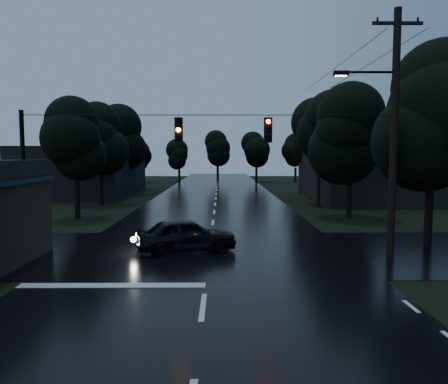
{
  "coord_description": "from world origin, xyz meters",
  "views": [
    {
      "loc": [
        0.5,
        -6.71,
        4.21
      ],
      "look_at": [
        0.65,
        14.82,
        2.37
      ],
      "focal_mm": 35.0,
      "sensor_mm": 36.0,
      "label": 1
    }
  ],
  "objects": [
    {
      "name": "main_road",
      "position": [
        0.0,
        30.0,
        0.0
      ],
      "size": [
        12.0,
        120.0,
        0.02
      ],
      "primitive_type": "cube",
      "color": "black",
      "rests_on": "ground"
    },
    {
      "name": "cross_street",
      "position": [
        0.0,
        12.0,
        0.0
      ],
      "size": [
        60.0,
        9.0,
        0.02
      ],
      "primitive_type": "cube",
      "color": "black",
      "rests_on": "ground"
    },
    {
      "name": "building_far_right",
      "position": [
        14.0,
        34.0,
        2.2
      ],
      "size": [
        10.0,
        14.0,
        4.4
      ],
      "primitive_type": "cube",
      "color": "black",
      "rests_on": "ground"
    },
    {
      "name": "building_far_left",
      "position": [
        -14.0,
        40.0,
        2.5
      ],
      "size": [
        10.0,
        16.0,
        5.0
      ],
      "primitive_type": "cube",
      "color": "black",
      "rests_on": "ground"
    },
    {
      "name": "utility_pole_main",
      "position": [
        7.41,
        11.0,
        5.26
      ],
      "size": [
        3.5,
        0.3,
        10.0
      ],
      "color": "black",
      "rests_on": "ground"
    },
    {
      "name": "utility_pole_far",
      "position": [
        8.3,
        28.0,
        3.88
      ],
      "size": [
        2.0,
        0.3,
        7.5
      ],
      "color": "black",
      "rests_on": "ground"
    },
    {
      "name": "anchor_pole_left",
      "position": [
        -7.5,
        11.0,
        3.0
      ],
      "size": [
        0.18,
        0.18,
        6.0
      ],
      "primitive_type": "cylinder",
      "color": "black",
      "rests_on": "ground"
    },
    {
      "name": "span_signals",
      "position": [
        0.56,
        10.99,
        5.24
      ],
      "size": [
        15.0,
        0.37,
        1.12
      ],
      "color": "black",
      "rests_on": "ground"
    },
    {
      "name": "tree_corner_near",
      "position": [
        10.0,
        13.0,
        5.99
      ],
      "size": [
        4.48,
        4.48,
        9.44
      ],
      "color": "black",
      "rests_on": "ground"
    },
    {
      "name": "tree_left_a",
      "position": [
        -9.0,
        22.0,
        5.24
      ],
      "size": [
        3.92,
        3.92,
        8.26
      ],
      "color": "black",
      "rests_on": "ground"
    },
    {
      "name": "tree_left_b",
      "position": [
        -9.6,
        30.0,
        5.62
      ],
      "size": [
        4.2,
        4.2,
        8.85
      ],
      "color": "black",
      "rests_on": "ground"
    },
    {
      "name": "tree_left_c",
      "position": [
        -10.2,
        40.0,
        5.99
      ],
      "size": [
        4.48,
        4.48,
        9.44
      ],
      "color": "black",
      "rests_on": "ground"
    },
    {
      "name": "tree_right_a",
      "position": [
        9.0,
        22.0,
        5.62
      ],
      "size": [
        4.2,
        4.2,
        8.85
      ],
      "color": "black",
      "rests_on": "ground"
    },
    {
      "name": "tree_right_b",
      "position": [
        9.6,
        30.0,
        5.99
      ],
      "size": [
        4.48,
        4.48,
        9.44
      ],
      "color": "black",
      "rests_on": "ground"
    },
    {
      "name": "tree_right_c",
      "position": [
        10.2,
        40.0,
        6.37
      ],
      "size": [
        4.76,
        4.76,
        10.03
      ],
      "color": "black",
      "rests_on": "ground"
    },
    {
      "name": "car",
      "position": [
        -1.0,
        11.99,
        0.74
      ],
      "size": [
        4.64,
        2.87,
        1.47
      ],
      "primitive_type": "imported",
      "rotation": [
        0.0,
        0.0,
        1.85
      ],
      "color": "black",
      "rests_on": "ground"
    }
  ]
}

